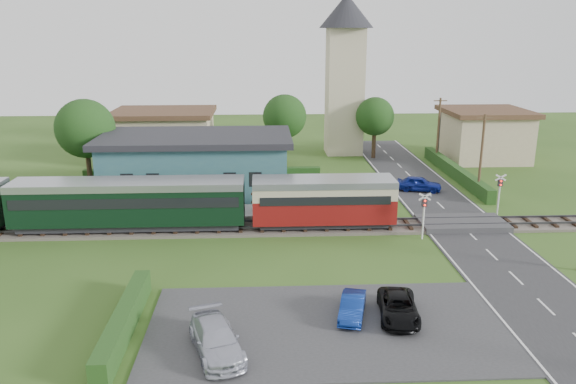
{
  "coord_description": "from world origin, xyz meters",
  "views": [
    {
      "loc": [
        -4.47,
        -35.85,
        13.63
      ],
      "look_at": [
        -2.56,
        4.0,
        2.2
      ],
      "focal_mm": 35.0,
      "sensor_mm": 36.0,
      "label": 1
    }
  ],
  "objects_px": {
    "car_park_silver": "(216,339)",
    "crossing_signal_near": "(424,209)",
    "house_east": "(484,134)",
    "station_building": "(197,165)",
    "car_on_road": "(419,184)",
    "crossing_signal_far": "(500,188)",
    "train": "(83,203)",
    "car_park_blue": "(352,307)",
    "church_tower": "(345,63)",
    "equipment_hut": "(82,196)",
    "car_park_dark": "(398,307)",
    "pedestrian_far": "(135,199)",
    "house_west": "(165,135)",
    "pedestrian_near": "(255,199)"
  },
  "relations": [
    {
      "from": "car_park_silver",
      "to": "crossing_signal_near",
      "type": "bearing_deg",
      "value": 29.07
    },
    {
      "from": "house_east",
      "to": "station_building",
      "type": "bearing_deg",
      "value": -156.56
    },
    {
      "from": "car_on_road",
      "to": "car_park_silver",
      "type": "height_order",
      "value": "car_park_silver"
    },
    {
      "from": "crossing_signal_far",
      "to": "car_on_road",
      "type": "height_order",
      "value": "crossing_signal_far"
    },
    {
      "from": "train",
      "to": "car_park_blue",
      "type": "relative_size",
      "value": 13.4
    },
    {
      "from": "crossing_signal_near",
      "to": "car_on_road",
      "type": "height_order",
      "value": "crossing_signal_near"
    },
    {
      "from": "train",
      "to": "car_on_road",
      "type": "height_order",
      "value": "train"
    },
    {
      "from": "train",
      "to": "crossing_signal_far",
      "type": "height_order",
      "value": "train"
    },
    {
      "from": "church_tower",
      "to": "train",
      "type": "bearing_deg",
      "value": -130.14
    },
    {
      "from": "equipment_hut",
      "to": "house_east",
      "type": "bearing_deg",
      "value": 26.32
    },
    {
      "from": "car_on_road",
      "to": "car_park_dark",
      "type": "relative_size",
      "value": 0.97
    },
    {
      "from": "train",
      "to": "pedestrian_far",
      "type": "xyz_separation_m",
      "value": [
        2.78,
        3.52,
        -0.81
      ]
    },
    {
      "from": "church_tower",
      "to": "house_west",
      "type": "relative_size",
      "value": 1.63
    },
    {
      "from": "crossing_signal_far",
      "to": "church_tower",
      "type": "bearing_deg",
      "value": 110.02
    },
    {
      "from": "pedestrian_near",
      "to": "house_east",
      "type": "bearing_deg",
      "value": -121.76
    },
    {
      "from": "house_east",
      "to": "car_park_blue",
      "type": "distance_m",
      "value": 40.49
    },
    {
      "from": "equipment_hut",
      "to": "car_park_blue",
      "type": "xyz_separation_m",
      "value": [
        17.89,
        -16.28,
        -1.14
      ]
    },
    {
      "from": "equipment_hut",
      "to": "pedestrian_far",
      "type": "relative_size",
      "value": 1.38
    },
    {
      "from": "church_tower",
      "to": "crossing_signal_near",
      "type": "relative_size",
      "value": 5.37
    },
    {
      "from": "house_west",
      "to": "pedestrian_near",
      "type": "distance_m",
      "value": 22.36
    },
    {
      "from": "church_tower",
      "to": "house_east",
      "type": "relative_size",
      "value": 2.0
    },
    {
      "from": "pedestrian_near",
      "to": "pedestrian_far",
      "type": "distance_m",
      "value": 9.16
    },
    {
      "from": "house_east",
      "to": "crossing_signal_far",
      "type": "xyz_separation_m",
      "value": [
        -6.4,
        -19.61,
        -0.66
      ]
    },
    {
      "from": "house_west",
      "to": "crossing_signal_far",
      "type": "xyz_separation_m",
      "value": [
        28.6,
        -20.61,
        -0.65
      ]
    },
    {
      "from": "equipment_hut",
      "to": "church_tower",
      "type": "xyz_separation_m",
      "value": [
        23.0,
        22.8,
        8.48
      ]
    },
    {
      "from": "crossing_signal_far",
      "to": "house_east",
      "type": "bearing_deg",
      "value": 71.92
    },
    {
      "from": "car_on_road",
      "to": "car_park_silver",
      "type": "relative_size",
      "value": 0.86
    },
    {
      "from": "pedestrian_far",
      "to": "train",
      "type": "bearing_deg",
      "value": 153.77
    },
    {
      "from": "house_west",
      "to": "car_park_blue",
      "type": "xyz_separation_m",
      "value": [
        14.89,
        -36.08,
        -2.18
      ]
    },
    {
      "from": "car_park_blue",
      "to": "car_park_dark",
      "type": "distance_m",
      "value": 2.24
    },
    {
      "from": "train",
      "to": "car_park_dark",
      "type": "relative_size",
      "value": 10.89
    },
    {
      "from": "church_tower",
      "to": "car_park_silver",
      "type": "xyz_separation_m",
      "value": [
        -11.56,
        -42.02,
        -9.49
      ]
    },
    {
      "from": "station_building",
      "to": "house_west",
      "type": "distance_m",
      "value": 14.87
    },
    {
      "from": "church_tower",
      "to": "equipment_hut",
      "type": "bearing_deg",
      "value": -135.25
    },
    {
      "from": "house_west",
      "to": "crossing_signal_near",
      "type": "relative_size",
      "value": 3.3
    },
    {
      "from": "crossing_signal_near",
      "to": "station_building",
      "type": "bearing_deg",
      "value": 145.19
    },
    {
      "from": "church_tower",
      "to": "car_on_road",
      "type": "xyz_separation_m",
      "value": [
        4.37,
        -16.7,
        -9.52
      ]
    },
    {
      "from": "train",
      "to": "pedestrian_near",
      "type": "distance_m",
      "value": 12.33
    },
    {
      "from": "house_east",
      "to": "car_on_road",
      "type": "bearing_deg",
      "value": -129.92
    },
    {
      "from": "station_building",
      "to": "car_park_dark",
      "type": "distance_m",
      "value": 25.47
    },
    {
      "from": "pedestrian_near",
      "to": "pedestrian_far",
      "type": "relative_size",
      "value": 1.05
    },
    {
      "from": "equipment_hut",
      "to": "pedestrian_near",
      "type": "xyz_separation_m",
      "value": [
        13.0,
        -0.16,
        -0.33
      ]
    },
    {
      "from": "car_park_silver",
      "to": "pedestrian_far",
      "type": "relative_size",
      "value": 2.44
    },
    {
      "from": "pedestrian_near",
      "to": "pedestrian_far",
      "type": "bearing_deg",
      "value": 18.13
    },
    {
      "from": "house_west",
      "to": "crossing_signal_far",
      "type": "distance_m",
      "value": 35.26
    },
    {
      "from": "house_east",
      "to": "pedestrian_far",
      "type": "relative_size",
      "value": 4.78
    },
    {
      "from": "crossing_signal_far",
      "to": "car_park_blue",
      "type": "bearing_deg",
      "value": -131.54
    },
    {
      "from": "equipment_hut",
      "to": "station_building",
      "type": "relative_size",
      "value": 0.16
    },
    {
      "from": "car_park_silver",
      "to": "pedestrian_far",
      "type": "xyz_separation_m",
      "value": [
        -7.59,
        19.53,
        0.64
      ]
    },
    {
      "from": "equipment_hut",
      "to": "car_park_silver",
      "type": "distance_m",
      "value": 22.39
    }
  ]
}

